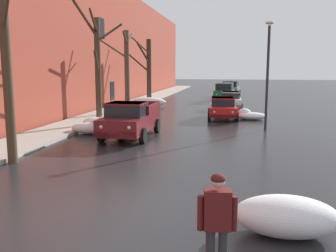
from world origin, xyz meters
TOP-DOWN VIEW (x-y plane):
  - ground_plane at (0.00, 0.00)m, footprint 200.00×200.00m
  - left_sidewalk_slab at (-5.91, 18.00)m, footprint 2.48×80.00m
  - brick_townhouse_facade at (-7.65, 17.99)m, footprint 0.63×80.00m
  - snow_bank_near_corner_left at (-3.88, 10.01)m, footprint 2.01×1.04m
  - snow_bank_along_left_kerb at (4.24, 16.91)m, footprint 1.96×1.03m
  - snow_bank_mid_block_left at (-4.06, 23.70)m, footprint 3.03×1.06m
  - snow_bank_near_corner_right at (4.42, -0.34)m, footprint 2.10×1.27m
  - snow_bank_along_right_kerb at (-4.26, 11.98)m, footprint 1.72×0.96m
  - bare_tree_at_the_corner at (-4.46, 3.94)m, footprint 2.70×2.81m
  - bare_tree_second_along_sidewalk at (-4.42, 12.45)m, footprint 2.07×3.01m
  - bare_tree_mid_block at (-4.46, 18.28)m, footprint 2.13×3.32m
  - bare_tree_far_down_block at (-4.51, 25.17)m, footprint 1.99×1.76m
  - pickup_truck_maroon_approaching_near_lane at (-1.67, 9.47)m, footprint 2.19×4.98m
  - sedan_red_parked_kerbside_close at (2.50, 16.93)m, footprint 2.09×3.95m
  - sedan_white_parked_kerbside_mid at (2.92, 23.10)m, footprint 1.93×4.23m
  - suv_green_parked_far_down_block at (2.19, 30.62)m, footprint 2.21×4.59m
  - suv_grey_queued_behind_truck at (2.71, 37.11)m, footprint 2.36×4.74m
  - pedestrian_with_coffee at (3.12, -2.22)m, footprint 0.64×0.41m
  - street_lamp_post at (4.97, 12.86)m, footprint 0.44×0.24m

SIDE VIEW (x-z plane):
  - ground_plane at x=0.00m, z-range 0.00..0.00m
  - left_sidewalk_slab at x=-5.91m, z-range 0.00..0.15m
  - snow_bank_along_left_kerb at x=4.24m, z-range -0.08..0.64m
  - snow_bank_along_right_kerb at x=-4.26m, z-range -0.03..0.61m
  - snow_bank_near_corner_left at x=-3.88m, z-range -0.04..0.67m
  - snow_bank_mid_block_left at x=-4.06m, z-range -0.01..0.79m
  - snow_bank_near_corner_right at x=4.42m, z-range -0.01..0.81m
  - sedan_red_parked_kerbside_close at x=2.50m, z-range 0.04..1.46m
  - sedan_white_parked_kerbside_mid at x=2.92m, z-range 0.04..1.46m
  - pickup_truck_maroon_approaching_near_lane at x=-1.67m, z-range 0.00..1.76m
  - suv_green_parked_far_down_block at x=2.19m, z-range 0.08..1.90m
  - suv_grey_queued_behind_truck at x=2.71m, z-range 0.08..1.90m
  - pedestrian_with_coffee at x=3.12m, z-range 0.16..1.92m
  - bare_tree_far_down_block at x=-4.51m, z-range 0.10..6.17m
  - bare_tree_mid_block at x=-4.46m, z-range 0.23..6.21m
  - street_lamp_post at x=4.97m, z-range 0.35..6.14m
  - bare_tree_at_the_corner at x=-4.46m, z-range 0.14..6.46m
  - bare_tree_second_along_sidewalk at x=-4.42m, z-range -0.01..6.95m
  - brick_townhouse_facade at x=-7.65m, z-range 0.00..10.75m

